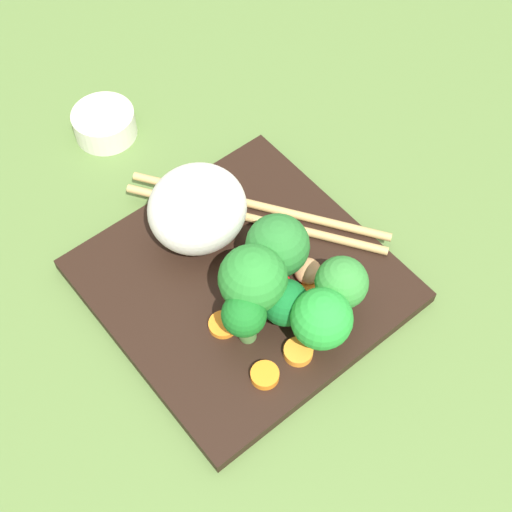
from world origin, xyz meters
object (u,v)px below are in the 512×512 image
square_plate (242,281)px  sauce_cup (105,124)px  rice_mound (198,209)px  carrot_slice_1 (298,352)px  chopstick_pair (257,212)px  broccoli_floret_5 (253,279)px

square_plate → sauce_cup: (1.20, 22.58, 0.75)cm
rice_mound → carrot_slice_1: bearing=-95.7°
carrot_slice_1 → sauce_cup: size_ratio=0.39×
rice_mound → square_plate: bearing=-91.0°
square_plate → chopstick_pair: 6.86cm
broccoli_floret_5 → sauce_cup: broccoli_floret_5 is taller
rice_mound → sauce_cup: size_ratio=1.39×
broccoli_floret_5 → chopstick_pair: 10.47cm
chopstick_pair → carrot_slice_1: bearing=120.2°
square_plate → carrot_slice_1: (-1.31, -8.50, 1.02)cm
rice_mound → chopstick_pair: 6.46cm
square_plate → carrot_slice_1: 8.66cm
rice_mound → sauce_cup: 17.23cm
carrot_slice_1 → broccoli_floret_5: bearing=89.2°
broccoli_floret_5 → rice_mound: bearing=81.2°
broccoli_floret_5 → carrot_slice_1: (-0.08, -5.65, -4.08)cm
carrot_slice_1 → chopstick_pair: (6.62, 12.72, -0.01)cm
sauce_cup → broccoli_floret_5: bearing=-95.5°
square_plate → sauce_cup: size_ratio=3.79×
square_plate → chopstick_pair: bearing=38.5°
carrot_slice_1 → rice_mound: bearing=84.3°
square_plate → broccoli_floret_5: broccoli_floret_5 is taller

